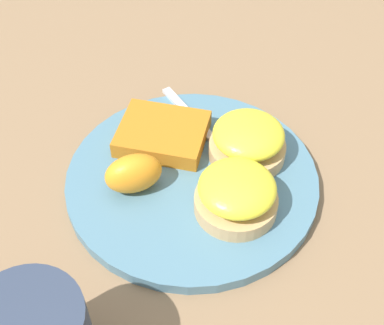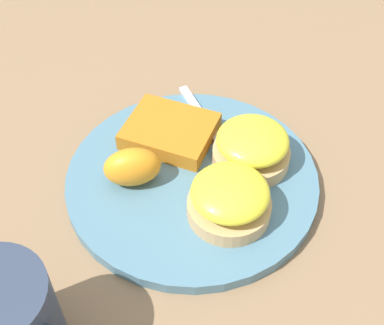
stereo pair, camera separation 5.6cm
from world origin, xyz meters
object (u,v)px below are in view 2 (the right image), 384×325
Objects in this scene: sandwich_benedict_left at (230,199)px; fork at (222,146)px; sandwich_benedict_right at (252,147)px; hashbrown_patty at (170,131)px; orange_wedge at (132,167)px.

fork is (-0.04, 0.09, -0.02)m from sandwich_benedict_left.
sandwich_benedict_right is 0.87× the size of hashbrown_patty.
orange_wedge is at bearing -131.04° from fork.
sandwich_benedict_right is at bearing 90.29° from sandwich_benedict_left.
sandwich_benedict_left and sandwich_benedict_right have the same top height.
fork is at bearing 48.96° from orange_wedge.
orange_wedge is (-0.11, 0.00, -0.00)m from sandwich_benedict_left.
hashbrown_patty reaches higher than fork.
sandwich_benedict_right is 0.10m from hashbrown_patty.
fork is at bearing 5.80° from hashbrown_patty.
hashbrown_patty is at bearing 178.13° from sandwich_benedict_right.
orange_wedge reaches higher than fork.
sandwich_benedict_left is 0.10m from fork.
hashbrown_patty is at bearing -174.20° from fork.
hashbrown_patty is 0.06m from fork.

